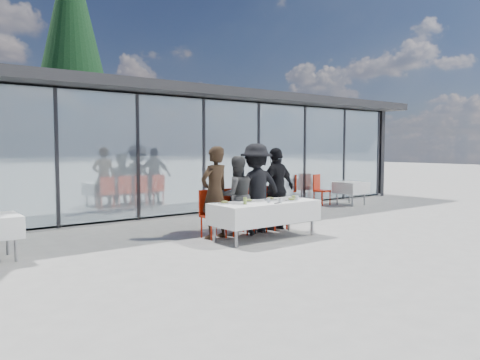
% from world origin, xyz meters
% --- Properties ---
extents(ground, '(90.00, 90.00, 0.00)m').
position_xyz_m(ground, '(0.00, 0.00, 0.00)').
color(ground, '#9D9B95').
rests_on(ground, ground).
extents(pavilion, '(14.80, 8.80, 3.44)m').
position_xyz_m(pavilion, '(2.00, 8.16, 2.15)').
color(pavilion, gray).
rests_on(pavilion, ground).
extents(dining_table, '(2.26, 0.96, 0.75)m').
position_xyz_m(dining_table, '(0.17, 0.45, 0.54)').
color(dining_table, white).
rests_on(dining_table, ground).
extents(diner_a, '(0.78, 0.78, 1.87)m').
position_xyz_m(diner_a, '(-0.64, 1.07, 0.93)').
color(diner_a, '#302115').
rests_on(diner_a, ground).
extents(diner_chair_a, '(0.44, 0.44, 0.97)m').
position_xyz_m(diner_chair_a, '(-0.64, 1.20, 0.54)').
color(diner_chair_a, red).
rests_on(diner_chair_a, ground).
extents(diner_b, '(1.01, 1.01, 1.67)m').
position_xyz_m(diner_b, '(-0.09, 1.07, 0.83)').
color(diner_b, '#464646').
rests_on(diner_b, ground).
extents(diner_chair_b, '(0.44, 0.44, 0.97)m').
position_xyz_m(diner_chair_b, '(-0.09, 1.20, 0.54)').
color(diner_chair_b, red).
rests_on(diner_chair_b, ground).
extents(diner_c, '(1.49, 1.49, 1.93)m').
position_xyz_m(diner_c, '(0.45, 1.07, 0.96)').
color(diner_c, black).
rests_on(diner_c, ground).
extents(diner_chair_c, '(0.44, 0.44, 0.97)m').
position_xyz_m(diner_chair_c, '(0.45, 1.20, 0.54)').
color(diner_chair_c, red).
rests_on(diner_chair_c, ground).
extents(diner_d, '(1.22, 1.22, 1.84)m').
position_xyz_m(diner_d, '(1.05, 1.07, 0.92)').
color(diner_d, black).
rests_on(diner_d, ground).
extents(diner_chair_d, '(0.44, 0.44, 0.97)m').
position_xyz_m(diner_chair_d, '(1.05, 1.20, 0.54)').
color(diner_chair_d, red).
rests_on(diner_chair_d, ground).
extents(plate_a, '(0.26, 0.26, 0.07)m').
position_xyz_m(plate_a, '(-0.69, 0.65, 0.78)').
color(plate_a, white).
rests_on(plate_a, dining_table).
extents(plate_b, '(0.26, 0.26, 0.07)m').
position_xyz_m(plate_b, '(-0.15, 0.59, 0.78)').
color(plate_b, white).
rests_on(plate_b, dining_table).
extents(plate_c, '(0.26, 0.26, 0.07)m').
position_xyz_m(plate_c, '(0.45, 0.61, 0.78)').
color(plate_c, white).
rests_on(plate_c, dining_table).
extents(plate_d, '(0.26, 0.26, 0.07)m').
position_xyz_m(plate_d, '(1.08, 0.52, 0.78)').
color(plate_d, white).
rests_on(plate_d, dining_table).
extents(plate_extra, '(0.26, 0.26, 0.07)m').
position_xyz_m(plate_extra, '(0.70, 0.23, 0.78)').
color(plate_extra, white).
rests_on(plate_extra, dining_table).
extents(juice_bottle, '(0.06, 0.06, 0.14)m').
position_xyz_m(juice_bottle, '(-0.42, 0.35, 0.82)').
color(juice_bottle, '#90B149').
rests_on(juice_bottle, dining_table).
extents(drinking_glasses, '(0.81, 0.24, 0.10)m').
position_xyz_m(drinking_glasses, '(0.39, 0.18, 0.80)').
color(drinking_glasses, silver).
rests_on(drinking_glasses, dining_table).
extents(folded_eyeglasses, '(0.14, 0.03, 0.01)m').
position_xyz_m(folded_eyeglasses, '(0.17, 0.08, 0.76)').
color(folded_eyeglasses, black).
rests_on(folded_eyeglasses, dining_table).
extents(spare_table_right, '(0.86, 0.86, 0.74)m').
position_xyz_m(spare_table_right, '(5.95, 2.94, 0.55)').
color(spare_table_right, white).
rests_on(spare_table_right, ground).
extents(spare_chair_a, '(0.54, 0.54, 0.97)m').
position_xyz_m(spare_chair_a, '(5.23, 3.63, 0.54)').
color(spare_chair_a, red).
rests_on(spare_chair_a, ground).
extents(spare_chair_b, '(0.62, 0.62, 0.97)m').
position_xyz_m(spare_chair_b, '(4.56, 4.17, 0.54)').
color(spare_chair_b, red).
rests_on(spare_chair_b, ground).
extents(lounger, '(0.74, 1.39, 0.72)m').
position_xyz_m(lounger, '(3.38, 3.56, 0.26)').
color(lounger, silver).
rests_on(lounger, ground).
extents(conifer_tree, '(4.00, 4.00, 10.50)m').
position_xyz_m(conifer_tree, '(0.50, 13.00, 5.99)').
color(conifer_tree, '#382316').
rests_on(conifer_tree, ground).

